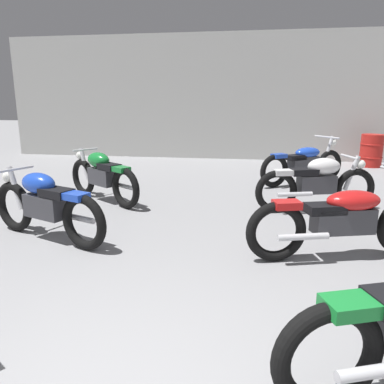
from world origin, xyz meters
name	(u,v)px	position (x,y,z in m)	size (l,w,h in m)	color
back_wall	(228,97)	(0.00, 10.15, 1.80)	(13.48, 0.24, 3.60)	#B2B2AD
motorcycle_left_row_1	(45,204)	(-1.75, 2.91, 0.46)	(1.87, 0.84, 0.88)	black
motorcycle_left_row_2	(102,175)	(-1.78, 4.79, 0.46)	(1.68, 1.22, 0.88)	black
motorcycle_right_row_1	(344,219)	(1.77, 2.90, 0.45)	(2.11, 0.88, 0.97)	black
motorcycle_right_row_2	(317,183)	(1.78, 4.75, 0.46)	(1.92, 0.73, 0.88)	black
motorcycle_right_row_3	(304,162)	(1.83, 6.79, 0.45)	(1.83, 1.35, 0.97)	black
oil_drum	(371,151)	(3.86, 9.28, 0.43)	(0.59, 0.59, 0.85)	red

